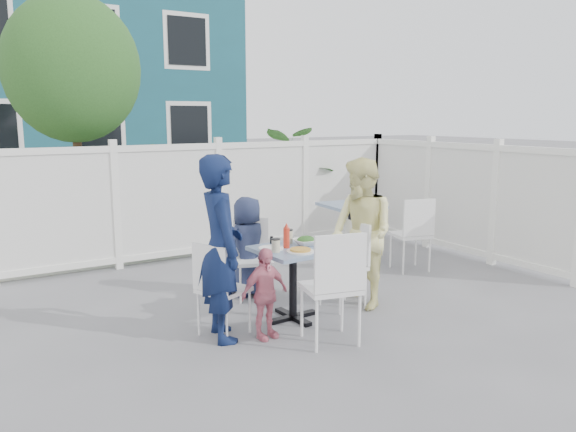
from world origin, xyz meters
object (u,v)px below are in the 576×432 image
woman (361,233)px  boy (248,246)px  chair_right (349,258)px  chair_near (334,280)px  spare_table (351,216)px  chair_back (252,252)px  chair_left (218,283)px  toddler (265,294)px  man (221,248)px  main_table (293,264)px

woman → boy: 1.27m
chair_right → chair_near: 1.06m
spare_table → chair_back: 2.09m
chair_right → chair_back: chair_right is taller
chair_left → chair_near: chair_near is taller
chair_left → toddler: chair_left is taller
man → main_table: bearing=-75.7°
woman → man: bearing=-85.4°
main_table → chair_near: chair_near is taller
boy → chair_right: bearing=119.7°
chair_right → boy: size_ratio=0.80×
chair_near → chair_back: bearing=101.8°
chair_near → toddler: bearing=146.6°
chair_back → chair_near: (-0.04, -1.58, 0.09)m
spare_table → boy: size_ratio=0.72×
main_table → chair_right: bearing=2.1°
chair_back → chair_near: 1.58m
chair_left → chair_right: size_ratio=0.98×
man → boy: bearing=-28.7°
spare_table → man: 3.21m
man → spare_table: bearing=-49.0°
toddler → boy: bearing=61.9°
main_table → toddler: 0.56m
chair_near → toddler: size_ratio=1.22×
spare_table → boy: bearing=-160.5°
main_table → boy: boy is taller
chair_right → chair_near: chair_near is taller
woman → main_table: bearing=-88.7°
chair_left → woman: 1.65m
boy → toddler: bearing=59.2°
chair_left → chair_back: bearing=113.9°
main_table → boy: bearing=91.8°
chair_right → chair_left: bearing=92.0°
chair_near → woman: 1.12m
spare_table → chair_right: (-1.24, -1.57, -0.09)m
woman → chair_left: bearing=-86.5°
toddler → chair_right: bearing=6.9°
toddler → chair_near: bearing=-54.2°
chair_near → main_table: bearing=100.2°
main_table → woman: 0.84m
main_table → woman: bearing=-2.1°
chair_near → man: (-0.75, 0.67, 0.24)m
main_table → man: (-0.79, -0.06, 0.27)m
chair_left → man: (0.02, -0.03, 0.32)m
chair_back → woman: size_ratio=0.55×
man → boy: man is taller
main_table → chair_right: size_ratio=0.81×
boy → toddler: boy is taller
chair_left → man: 0.32m
toddler → main_table: bearing=23.0°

